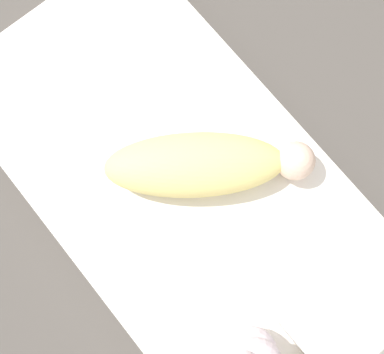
% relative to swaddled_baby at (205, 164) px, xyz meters
% --- Properties ---
extents(ground_plane, '(12.00, 12.00, 0.00)m').
position_rel_swaddled_baby_xyz_m(ground_plane, '(-0.02, 0.08, -0.25)').
color(ground_plane, '#514C47').
extents(bed_mattress, '(1.54, 0.77, 0.19)m').
position_rel_swaddled_baby_xyz_m(bed_mattress, '(-0.02, 0.08, -0.16)').
color(bed_mattress, white).
rests_on(bed_mattress, ground_plane).
extents(swaddled_baby, '(0.46, 0.55, 0.13)m').
position_rel_swaddled_baby_xyz_m(swaddled_baby, '(0.00, 0.00, 0.00)').
color(swaddled_baby, '#EFDB7F').
rests_on(swaddled_baby, bed_mattress).
extents(pillow, '(0.28, 0.35, 0.08)m').
position_rel_swaddled_baby_xyz_m(pillow, '(-0.54, -0.05, -0.02)').
color(pillow, white).
rests_on(pillow, bed_mattress).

